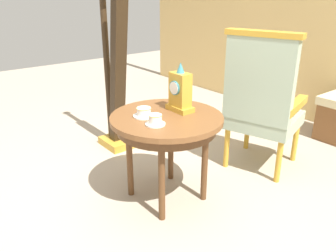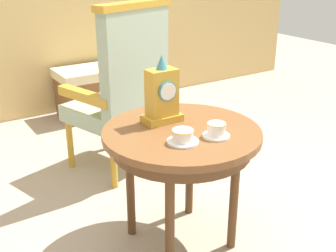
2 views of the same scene
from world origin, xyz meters
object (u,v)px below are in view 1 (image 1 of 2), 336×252
object	(u,v)px
teacup_left	(144,113)
teacup_right	(155,120)
harp	(115,77)
armchair	(262,101)
mantel_clock	(180,92)
side_table	(167,126)

from	to	relation	value
teacup_left	teacup_right	xyz separation A→B (m)	(0.16, -0.03, 0.00)
harp	armchair	bearing A→B (deg)	32.46
teacup_right	mantel_clock	xyz separation A→B (m)	(-0.11, 0.29, 0.10)
teacup_right	harp	xyz separation A→B (m)	(-1.04, 0.32, 0.02)
side_table	armchair	xyz separation A→B (m)	(0.13, 0.85, 0.04)
armchair	harp	xyz separation A→B (m)	(-1.08, -0.69, 0.09)
side_table	teacup_left	distance (m)	0.18
side_table	teacup_right	distance (m)	0.20
teacup_left	armchair	bearing A→B (deg)	78.02
teacup_left	harp	world-z (taller)	harp
teacup_left	armchair	world-z (taller)	armchair
side_table	teacup_right	world-z (taller)	teacup_right
mantel_clock	teacup_left	bearing A→B (deg)	-102.27
teacup_left	mantel_clock	world-z (taller)	mantel_clock
armchair	harp	size ratio (longest dim) A/B	0.67
armchair	harp	bearing A→B (deg)	-147.54
side_table	mantel_clock	xyz separation A→B (m)	(-0.02, 0.14, 0.21)
teacup_right	mantel_clock	bearing A→B (deg)	110.36
armchair	teacup_left	bearing A→B (deg)	-101.98
mantel_clock	armchair	distance (m)	0.75
teacup_left	mantel_clock	size ratio (longest dim) A/B	0.42
teacup_left	harp	bearing A→B (deg)	161.41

